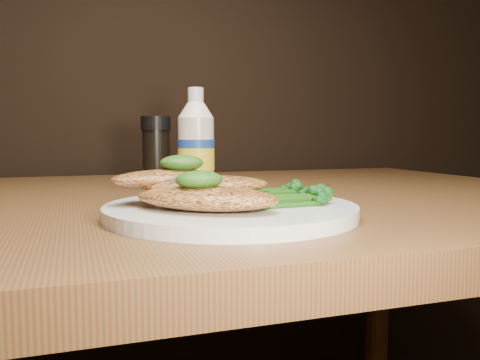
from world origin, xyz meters
name	(u,v)px	position (x,y,z in m)	size (l,w,h in m)	color
plate	(231,211)	(-0.02, 0.85, 0.76)	(0.27, 0.27, 0.01)	white
chicken_front	(206,198)	(-0.06, 0.82, 0.78)	(0.15, 0.08, 0.02)	#C7853F
chicken_mid	(207,185)	(-0.04, 0.86, 0.78)	(0.14, 0.07, 0.02)	#C7853F
chicken_back	(167,178)	(-0.08, 0.88, 0.79)	(0.12, 0.06, 0.02)	#C7853F
pesto_front	(199,180)	(-0.06, 0.82, 0.79)	(0.05, 0.04, 0.02)	black
pesto_back	(182,163)	(-0.07, 0.89, 0.81)	(0.05, 0.04, 0.02)	black
broccolini_bundle	(270,193)	(0.02, 0.85, 0.77)	(0.12, 0.09, 0.02)	#1E5312
mayo_bottle	(196,140)	(0.00, 1.08, 0.83)	(0.06, 0.06, 0.16)	beige
pepper_grinder	(156,153)	(-0.05, 1.15, 0.81)	(0.05, 0.05, 0.12)	black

